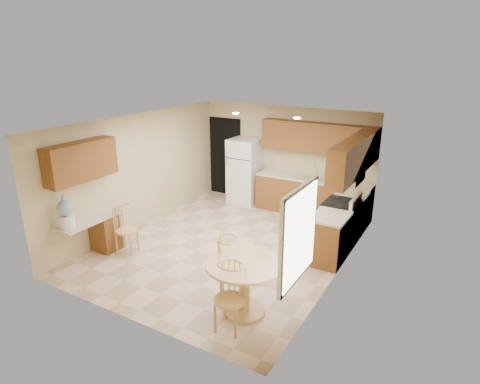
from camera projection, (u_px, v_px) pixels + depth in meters
The scene contains 30 objects.
floor at pixel (227, 245), 8.13m from camera, with size 5.50×5.50×0.00m, color beige.
ceiling at pixel (226, 122), 7.32m from camera, with size 4.50×5.50×0.02m, color white.
wall_back at pixel (285, 157), 9.98m from camera, with size 4.50×0.02×2.50m, color #C7B986.
wall_front at pixel (121, 241), 5.47m from camera, with size 4.50×0.02×2.50m, color #C7B986.
wall_left at pixel (140, 171), 8.79m from camera, with size 0.02×5.50×2.50m, color #C7B986.
wall_right at pixel (342, 208), 6.66m from camera, with size 0.02×5.50×2.50m, color #C7B986.
doorway at pixel (225, 157), 10.86m from camera, with size 0.90×0.02×2.10m, color black.
base_cab_back at pixel (312, 197), 9.58m from camera, with size 2.75×0.60×0.87m, color brown.
counter_back at pixel (313, 179), 9.43m from camera, with size 2.75×0.63×0.04m, color beige.
base_cab_right_a at pixel (350, 214), 8.58m from camera, with size 0.60×0.59×0.87m, color brown.
counter_right_a at pixel (352, 194), 8.44m from camera, with size 0.63×0.59×0.04m, color beige.
base_cab_right_b at pixel (328, 240), 7.39m from camera, with size 0.60×0.80×0.87m, color brown.
counter_right_b at pixel (330, 217), 7.24m from camera, with size 0.63×0.80×0.04m, color beige.
upper_cab_back at pixel (318, 138), 9.23m from camera, with size 2.75×0.33×0.70m, color brown.
upper_cab_right at pixel (354, 157), 7.53m from camera, with size 0.33×2.42×0.70m, color brown.
upper_cab_left at pixel (81, 161), 7.20m from camera, with size 0.33×1.40×0.70m, color brown.
sink at pixel (312, 178), 9.44m from camera, with size 0.78×0.44×0.01m, color silver.
range_hood at pixel (348, 178), 7.69m from camera, with size 0.50×0.76×0.14m, color silver.
desk_pedestal at pixel (105, 232), 7.87m from camera, with size 0.48×0.42×0.72m, color brown.
desk_top at pixel (87, 220), 7.44m from camera, with size 0.50×1.20×0.04m, color beige.
window at pixel (299, 235), 5.07m from camera, with size 0.06×1.12×1.30m.
can_light_a at pixel (236, 113), 8.54m from camera, with size 0.14×0.14×0.02m, color white.
can_light_b at pixel (297, 118), 7.88m from camera, with size 0.14×0.14×0.02m, color white.
refrigerator at pixel (245, 171), 10.27m from camera, with size 0.74×0.72×1.68m.
stove at pixel (340, 223), 8.03m from camera, with size 0.65×0.76×1.09m.
dining_table at pixel (245, 280), 5.83m from camera, with size 1.15×1.15×0.85m.
chair_table_a at pixel (228, 265), 6.11m from camera, with size 0.45×0.57×1.02m.
chair_table_b at pixel (226, 295), 5.39m from camera, with size 0.43×0.44×0.98m.
chair_desk at pixel (122, 226), 7.62m from camera, with size 0.42×0.54×0.94m.
water_crock at pixel (66, 213), 7.00m from camera, with size 0.29×0.29×0.59m.
Camera 1 is at (3.89, -6.23, 3.65)m, focal length 30.00 mm.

